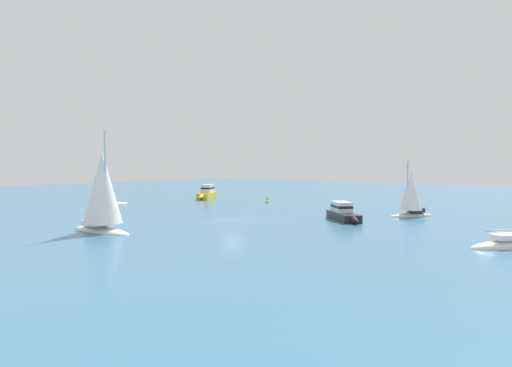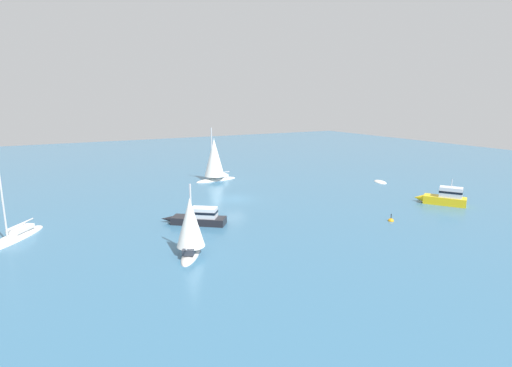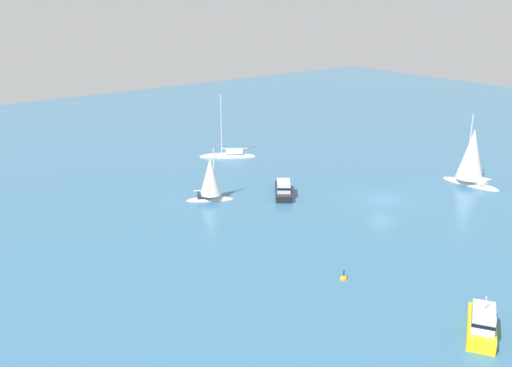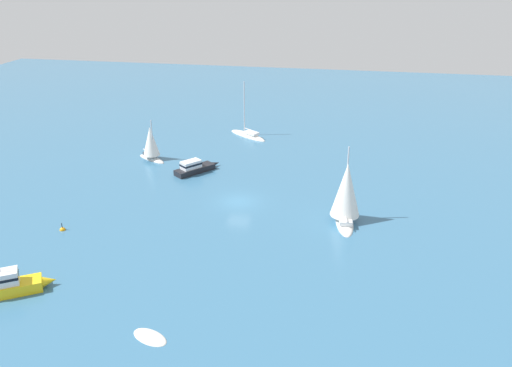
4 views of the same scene
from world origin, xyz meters
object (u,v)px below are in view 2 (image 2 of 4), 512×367
Objects in this scene: yacht at (215,161)px; sailboat at (15,238)px; tender at (380,182)px; channel_buoy at (391,221)px; motor_cruiser at (199,217)px; powerboat at (445,197)px; sloop at (190,229)px.

yacht is 30.44m from sailboat.
yacht is (21.05, -13.19, 2.97)m from tender.
channel_buoy is (13.69, 14.71, 0.01)m from tender.
motor_cruiser is at bearing 113.21° from sailboat.
sailboat reaches higher than channel_buoy.
powerboat is (3.09, 13.04, 0.86)m from tender.
sloop is at bearing 85.34° from sailboat.
motor_cruiser is (10.08, 19.33, -2.29)m from yacht.
powerboat is at bearing 117.73° from yacht.
yacht is 7.93× the size of channel_buoy.
tender is 0.39× the size of yacht.
powerboat is at bearing 112.81° from sailboat.
yacht is (17.96, -26.24, 2.10)m from powerboat.
yacht is at bearing -75.24° from channel_buoy.
powerboat is 10.77m from channel_buoy.
channel_buoy is (10.60, 1.67, -0.86)m from powerboat.
tender is 0.60× the size of powerboat.
powerboat reaches higher than channel_buoy.
sloop reaches higher than channel_buoy.
motor_cruiser is at bearing 44.11° from powerboat.
sailboat is (25.99, 15.59, -2.86)m from yacht.
channel_buoy reaches higher than tender.
yacht is 21.91m from motor_cruiser.
sloop reaches higher than tender.
yacht reaches higher than channel_buoy.
motor_cruiser is at bearing 55.81° from yacht.
tender is at bearing -45.37° from powerboat.
motor_cruiser is 16.36m from sailboat.
sloop is 1.09× the size of powerboat.
tender is 47.10m from sailboat.
yacht is 0.94× the size of sailboat.
channel_buoy is (-7.35, 27.91, -2.96)m from yacht.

